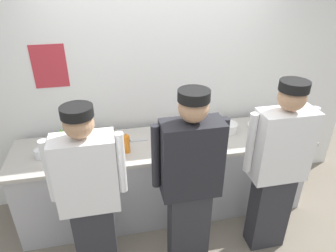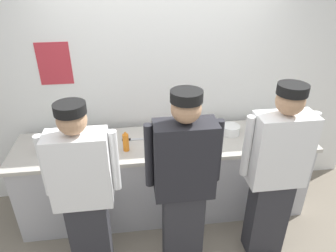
{
  "view_description": "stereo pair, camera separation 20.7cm",
  "coord_description": "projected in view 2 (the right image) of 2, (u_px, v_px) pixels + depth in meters",
  "views": [
    {
      "loc": [
        -0.53,
        -2.31,
        2.58
      ],
      "look_at": [
        0.03,
        0.37,
        1.09
      ],
      "focal_mm": 32.84,
      "sensor_mm": 36.0,
      "label": 1
    },
    {
      "loc": [
        -0.33,
        -2.34,
        2.58
      ],
      "look_at": [
        0.03,
        0.37,
        1.09
      ],
      "focal_mm": 32.84,
      "sensor_mm": 36.0,
      "label": 2
    }
  ],
  "objects": [
    {
      "name": "deli_cup",
      "position": [
        41.0,
        148.0,
        3.0
      ],
      "size": [
        0.09,
        0.09,
        0.09
      ],
      "primitive_type": "cylinder",
      "color": "white",
      "rests_on": "prep_counter"
    },
    {
      "name": "ramekin_green_sauce",
      "position": [
        56.0,
        137.0,
        3.22
      ],
      "size": [
        0.08,
        0.08,
        0.05
      ],
      "color": "white",
      "rests_on": "prep_counter"
    },
    {
      "name": "plate_stack_rear",
      "position": [
        260.0,
        130.0,
        3.38
      ],
      "size": [
        0.21,
        0.21,
        0.05
      ],
      "color": "white",
      "rests_on": "prep_counter"
    },
    {
      "name": "sheet_tray",
      "position": [
        190.0,
        140.0,
        3.21
      ],
      "size": [
        0.48,
        0.4,
        0.02
      ],
      "primitive_type": "cube",
      "rotation": [
        0.0,
        0.0,
        -0.18
      ],
      "color": "#B7BABF",
      "rests_on": "prep_counter"
    },
    {
      "name": "ramekin_yellow_sauce",
      "position": [
        112.0,
        154.0,
        2.95
      ],
      "size": [
        0.1,
        0.1,
        0.05
      ],
      "color": "white",
      "rests_on": "prep_counter"
    },
    {
      "name": "chef_center",
      "position": [
        184.0,
        182.0,
        2.55
      ],
      "size": [
        0.63,
        0.24,
        1.76
      ],
      "color": "#2D2D33",
      "rests_on": "ground"
    },
    {
      "name": "prep_counter",
      "position": [
        166.0,
        176.0,
        3.42
      ],
      "size": [
        3.1,
        0.71,
        0.91
      ],
      "color": "#B2B2B7",
      "rests_on": "ground"
    },
    {
      "name": "squeeze_bottle_spare",
      "position": [
        126.0,
        141.0,
        3.0
      ],
      "size": [
        0.06,
        0.06,
        0.21
      ],
      "color": "orange",
      "rests_on": "prep_counter"
    },
    {
      "name": "ramekin_red_sauce",
      "position": [
        61.0,
        147.0,
        3.07
      ],
      "size": [
        0.11,
        0.11,
        0.04
      ],
      "color": "white",
      "rests_on": "prep_counter"
    },
    {
      "name": "mixing_bowl_steel",
      "position": [
        94.0,
        139.0,
        3.15
      ],
      "size": [
        0.38,
        0.38,
        0.1
      ],
      "primitive_type": "cylinder",
      "color": "#B7BABF",
      "rests_on": "prep_counter"
    },
    {
      "name": "plate_stack_front",
      "position": [
        230.0,
        130.0,
        3.33
      ],
      "size": [
        0.2,
        0.2,
        0.1
      ],
      "color": "white",
      "rests_on": "prep_counter"
    },
    {
      "name": "squeeze_bottle_secondary",
      "position": [
        64.0,
        134.0,
        3.16
      ],
      "size": [
        0.06,
        0.06,
        0.19
      ],
      "color": "#56A333",
      "rests_on": "prep_counter"
    },
    {
      "name": "chef_far_right",
      "position": [
        276.0,
        172.0,
        2.69
      ],
      "size": [
        0.63,
        0.24,
        1.75
      ],
      "color": "#2D2D33",
      "rests_on": "ground"
    },
    {
      "name": "ground_plane",
      "position": [
        170.0,
        231.0,
        3.31
      ],
      "size": [
        9.0,
        9.0,
        0.0
      ],
      "primitive_type": "plane",
      "color": "slate"
    },
    {
      "name": "squeeze_bottle_primary",
      "position": [
        163.0,
        133.0,
        3.16
      ],
      "size": [
        0.06,
        0.06,
        0.21
      ],
      "color": "red",
      "rests_on": "prep_counter"
    },
    {
      "name": "wall_back",
      "position": [
        160.0,
        80.0,
        3.39
      ],
      "size": [
        4.87,
        0.11,
        2.8
      ],
      "color": "white",
      "rests_on": "ground"
    },
    {
      "name": "chefs_knife",
      "position": [
        133.0,
        139.0,
        3.23
      ],
      "size": [
        0.27,
        0.03,
        0.02
      ],
      "color": "#B7BABF",
      "rests_on": "prep_counter"
    },
    {
      "name": "chef_near_left",
      "position": [
        84.0,
        192.0,
        2.51
      ],
      "size": [
        0.61,
        0.24,
        1.7
      ],
      "color": "#2D2D33",
      "rests_on": "ground"
    }
  ]
}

